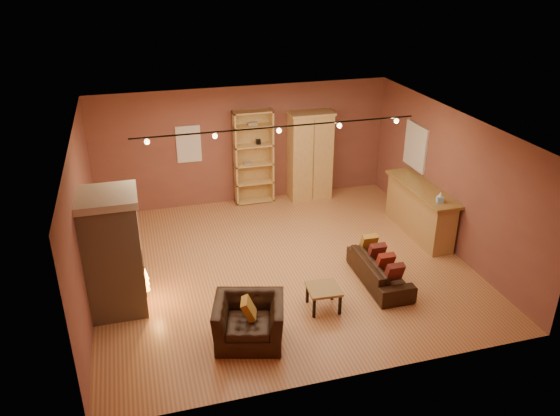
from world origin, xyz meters
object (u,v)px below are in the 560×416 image
object	(u,v)px
bookcase	(253,156)
armoire	(310,155)
armchair	(249,315)
coffee_table	(324,291)
fireplace	(114,253)
loveseat	(380,266)
bar_counter	(419,210)

from	to	relation	value
bookcase	armoire	bearing A→B (deg)	-6.42
bookcase	armchair	world-z (taller)	bookcase
coffee_table	bookcase	bearing A→B (deg)	91.26
armchair	fireplace	bearing A→B (deg)	158.96
bookcase	armoire	size ratio (longest dim) A/B	1.05
fireplace	armchair	bearing A→B (deg)	-36.92
bookcase	loveseat	distance (m)	4.50
fireplace	armoire	world-z (taller)	armoire
armoire	loveseat	world-z (taller)	armoire
armoire	bar_counter	bearing A→B (deg)	-56.43
armchair	coffee_table	size ratio (longest dim) A/B	2.13
loveseat	armchair	bearing A→B (deg)	110.84
bookcase	armoire	distance (m)	1.39
bookcase	armoire	world-z (taller)	bookcase
armoire	coffee_table	world-z (taller)	armoire
armoire	loveseat	distance (m)	4.12
bookcase	fireplace	bearing A→B (deg)	-130.80
fireplace	loveseat	xyz separation A→B (m)	(4.60, -0.48, -0.72)
fireplace	coffee_table	xyz separation A→B (m)	(3.32, -0.97, -0.71)
coffee_table	loveseat	bearing A→B (deg)	21.26
fireplace	bookcase	xyz separation A→B (m)	(3.22, 3.73, 0.09)
bar_counter	loveseat	xyz separation A→B (m)	(-1.64, -1.57, -0.20)
bookcase	bar_counter	bearing A→B (deg)	-41.08
armoire	armchair	bearing A→B (deg)	-118.01
bar_counter	armchair	bearing A→B (deg)	-149.49
bookcase	armchair	bearing A→B (deg)	-104.05
bar_counter	armchair	world-z (taller)	bar_counter
coffee_table	armoire	bearing A→B (deg)	74.37
bar_counter	armchair	distance (m)	5.01
armoire	bar_counter	xyz separation A→B (m)	(1.65, -2.48, -0.54)
loveseat	coffee_table	world-z (taller)	loveseat
bar_counter	coffee_table	distance (m)	3.58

